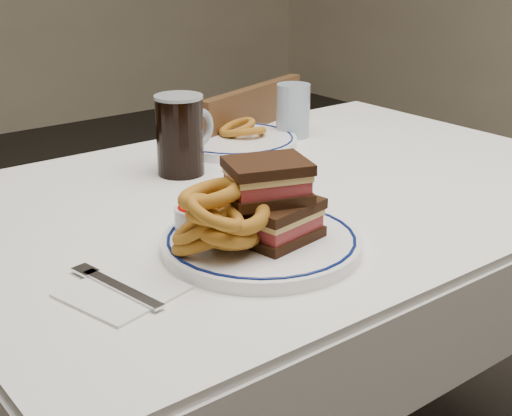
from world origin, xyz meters
TOP-DOWN VIEW (x-y plane):
  - dining_table at (0.00, 0.00)m, footprint 1.27×0.87m
  - chair_far at (0.19, 0.49)m, footprint 0.50×0.50m
  - main_plate at (-0.20, -0.19)m, footprint 0.30×0.30m
  - reuben_sandwich at (-0.19, -0.21)m, footprint 0.14×0.13m
  - onion_rings_main at (-0.28, -0.20)m, footprint 0.14×0.14m
  - ketchup_ramekin at (-0.26, -0.11)m, footprint 0.06×0.06m
  - beer_mug at (-0.10, 0.19)m, footprint 0.14×0.09m
  - water_glass at (0.25, 0.26)m, footprint 0.08×0.08m
  - far_plate at (0.10, 0.28)m, footprint 0.28×0.28m
  - onion_rings_far at (0.12, 0.28)m, footprint 0.10×0.11m
  - napkin_fork at (-0.43, -0.18)m, footprint 0.16×0.18m

SIDE VIEW (x-z plane):
  - chair_far at x=0.19m, z-range 0.04..0.89m
  - dining_table at x=0.00m, z-range 0.27..1.02m
  - napkin_fork at x=-0.43m, z-range 0.75..0.76m
  - far_plate at x=0.10m, z-range 0.75..0.77m
  - main_plate at x=-0.20m, z-range 0.75..0.77m
  - onion_rings_far at x=0.12m, z-range 0.75..0.81m
  - ketchup_ramekin at x=-0.26m, z-range 0.77..0.81m
  - water_glass at x=0.25m, z-range 0.75..0.87m
  - onion_rings_main at x=-0.28m, z-range 0.75..0.88m
  - beer_mug at x=-0.10m, z-range 0.75..0.91m
  - reuben_sandwich at x=-0.19m, z-range 0.77..0.89m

